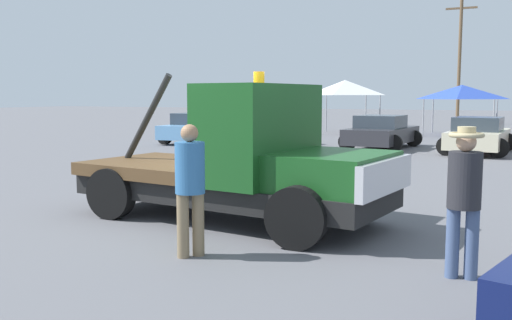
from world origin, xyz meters
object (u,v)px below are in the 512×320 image
tow_truck (246,165)px  utility_pole (460,55)px  parked_car_navy (266,132)px  parked_car_cream (478,136)px  canopy_tent_blue (462,92)px  person_at_hood (190,181)px  traffic_cone (332,180)px  parked_car_charcoal (382,132)px  canopy_tent_white (345,88)px  parked_car_skyblue (198,128)px  person_near_truck (464,190)px

tow_truck → utility_pole: 36.71m
parked_car_navy → parked_car_cream: 8.14m
parked_car_cream → canopy_tent_blue: size_ratio=1.27×
person_at_hood → traffic_cone: person_at_hood is taller
parked_car_charcoal → canopy_tent_white: canopy_tent_white is taller
person_at_hood → utility_pole: size_ratio=0.18×
parked_car_navy → utility_pole: (4.99, 23.63, 4.43)m
person_at_hood → utility_pole: bearing=-51.6°
person_at_hood → canopy_tent_blue: bearing=-54.4°
tow_truck → parked_car_cream: (2.62, 13.97, -0.32)m
parked_car_skyblue → utility_pole: 24.80m
person_near_truck → parked_car_cream: person_near_truck is taller
utility_pole → parked_car_charcoal: bearing=-91.5°
utility_pole → person_at_hood: bearing=-89.0°
parked_car_skyblue → person_near_truck: bearing=-142.6°
person_at_hood → parked_car_navy: person_at_hood is taller
tow_truck → utility_pole: size_ratio=0.60×
person_near_truck → canopy_tent_blue: 25.51m
parked_car_cream → utility_pole: 23.14m
person_near_truck → parked_car_navy: 17.03m
canopy_tent_white → parked_car_skyblue: bearing=-114.9°
canopy_tent_blue → utility_pole: (-1.49, 12.72, 2.78)m
person_near_truck → parked_car_charcoal: 16.57m
parked_car_skyblue → parked_car_navy: bearing=-105.2°
traffic_cone → parked_car_charcoal: bearing=97.2°
parked_car_skyblue → parked_car_cream: bearing=-91.2°
parked_car_skyblue → parked_car_charcoal: (8.18, 0.62, 0.00)m
tow_truck → traffic_cone: tow_truck is taller
parked_car_cream → canopy_tent_blue: bearing=12.7°
person_near_truck → parked_car_charcoal: person_near_truck is taller
parked_car_skyblue → canopy_tent_white: canopy_tent_white is taller
canopy_tent_blue → person_near_truck: bearing=-84.3°
person_at_hood → parked_car_skyblue: person_at_hood is taller
tow_truck → parked_car_navy: tow_truck is taller
parked_car_navy → canopy_tent_white: canopy_tent_white is taller
canopy_tent_white → canopy_tent_blue: (6.08, 1.09, -0.25)m
person_at_hood → parked_car_skyblue: (-9.45, 15.87, -0.36)m
utility_pole → parked_car_skyblue: bearing=-111.0°
tow_truck → person_at_hood: tow_truck is taller
person_at_hood → canopy_tent_blue: (0.79, 25.93, 1.29)m
parked_car_charcoal → parked_car_cream: bearing=-91.1°
person_near_truck → parked_car_skyblue: person_near_truck is taller
utility_pole → tow_truck: bearing=-89.3°
person_near_truck → traffic_cone: bearing=22.9°
parked_car_cream → canopy_tent_blue: 10.05m
person_near_truck → parked_car_charcoal: size_ratio=0.39×
parked_car_skyblue → parked_car_cream: same height
tow_truck → person_at_hood: size_ratio=3.28×
person_near_truck → traffic_cone: size_ratio=3.20×
canopy_tent_blue → parked_car_navy: bearing=-120.7°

